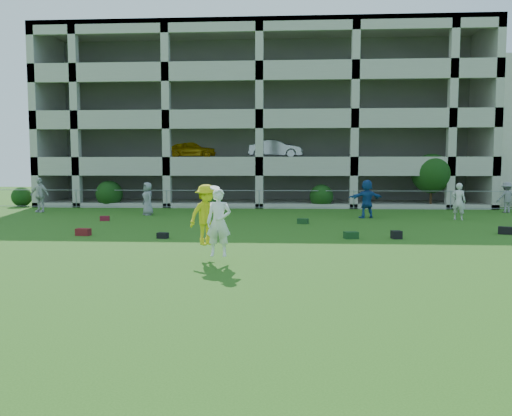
# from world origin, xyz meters

# --- Properties ---
(ground) EXTENTS (100.00, 100.00, 0.00)m
(ground) POSITION_xyz_m (0.00, 0.00, 0.00)
(ground) COLOR #235114
(ground) RESTS_ON ground
(bystander_b) EXTENTS (1.26, 0.71, 2.03)m
(bystander_b) POSITION_xyz_m (-12.80, 15.74, 1.02)
(bystander_b) COLOR silver
(bystander_b) RESTS_ON ground
(bystander_c) EXTENTS (1.00, 1.06, 1.82)m
(bystander_c) POSITION_xyz_m (-5.94, 14.40, 0.91)
(bystander_c) COLOR gray
(bystander_c) RESTS_ON ground
(bystander_d) EXTENTS (1.96, 1.09, 2.02)m
(bystander_d) POSITION_xyz_m (5.95, 13.65, 1.01)
(bystander_d) COLOR #1F4790
(bystander_d) RESTS_ON ground
(bystander_e) EXTENTS (0.82, 0.74, 1.88)m
(bystander_e) POSITION_xyz_m (10.44, 12.96, 0.94)
(bystander_e) COLOR silver
(bystander_e) RESTS_ON ground
(bystander_f) EXTENTS (1.21, 0.77, 1.79)m
(bystander_f) POSITION_xyz_m (14.57, 17.07, 0.89)
(bystander_f) COLOR slate
(bystander_f) RESTS_ON ground
(bag_red_a) EXTENTS (0.59, 0.37, 0.28)m
(bag_red_a) POSITION_xyz_m (-6.24, 6.24, 0.14)
(bag_red_a) COLOR #540E1D
(bag_red_a) RESTS_ON ground
(bag_black_b) EXTENTS (0.45, 0.33, 0.22)m
(bag_black_b) POSITION_xyz_m (-2.93, 5.67, 0.11)
(bag_black_b) COLOR black
(bag_black_b) RESTS_ON ground
(bag_green_c) EXTENTS (0.57, 0.46, 0.26)m
(bag_green_c) POSITION_xyz_m (4.17, 6.05, 0.13)
(bag_green_c) COLOR #133413
(bag_green_c) RESTS_ON ground
(crate_d) EXTENTS (0.40, 0.40, 0.30)m
(crate_d) POSITION_xyz_m (5.87, 6.12, 0.15)
(crate_d) COLOR black
(crate_d) RESTS_ON ground
(bag_black_e) EXTENTS (0.67, 0.51, 0.30)m
(bag_black_e) POSITION_xyz_m (10.54, 7.63, 0.15)
(bag_black_e) COLOR black
(bag_black_e) RESTS_ON ground
(bag_red_f) EXTENTS (0.50, 0.38, 0.24)m
(bag_red_f) POSITION_xyz_m (-7.31, 11.45, 0.12)
(bag_red_f) COLOR maroon
(bag_red_f) RESTS_ON ground
(bag_green_g) EXTENTS (0.56, 0.43, 0.25)m
(bag_green_g) POSITION_xyz_m (2.52, 10.75, 0.12)
(bag_green_g) COLOR #13351D
(bag_green_g) RESTS_ON ground
(frisbee_contest) EXTENTS (1.45, 1.64, 1.95)m
(frisbee_contest) POSITION_xyz_m (-0.46, 1.34, 1.28)
(frisbee_contest) COLOR #CFC612
(frisbee_contest) RESTS_ON ground
(parking_garage) EXTENTS (30.00, 14.00, 12.00)m
(parking_garage) POSITION_xyz_m (-0.01, 27.70, 6.01)
(parking_garage) COLOR #9E998C
(parking_garage) RESTS_ON ground
(fence) EXTENTS (36.06, 0.06, 1.20)m
(fence) POSITION_xyz_m (0.00, 19.00, 0.61)
(fence) COLOR gray
(fence) RESTS_ON ground
(shrub_row) EXTENTS (34.38, 2.52, 3.50)m
(shrub_row) POSITION_xyz_m (4.59, 19.70, 1.51)
(shrub_row) COLOR #163D11
(shrub_row) RESTS_ON ground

